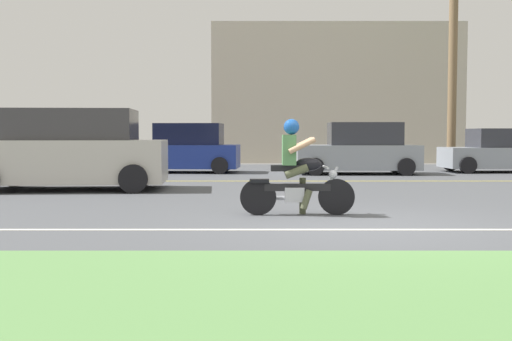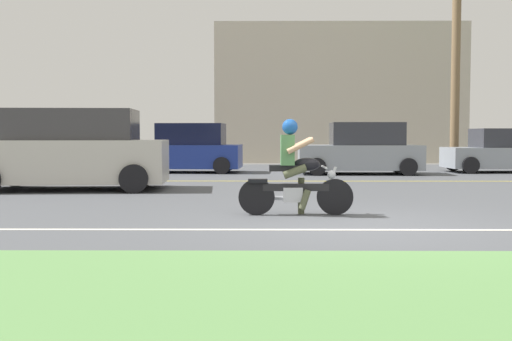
% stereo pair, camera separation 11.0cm
% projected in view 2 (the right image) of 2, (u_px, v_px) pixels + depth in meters
% --- Properties ---
extents(ground, '(56.00, 30.00, 0.04)m').
position_uv_depth(ground, '(330.00, 203.00, 11.70)').
color(ground, '#4C4F54').
extents(grass_median, '(56.00, 3.80, 0.06)m').
position_uv_depth(grass_median, '(436.00, 303.00, 4.61)').
color(grass_median, '#5B8C4C').
rests_on(grass_median, ground).
extents(lane_line_near, '(50.40, 0.12, 0.01)m').
position_uv_depth(lane_line_near, '(358.00, 230.00, 8.32)').
color(lane_line_near, silver).
rests_on(lane_line_near, ground).
extents(lane_line_far, '(50.40, 0.12, 0.01)m').
position_uv_depth(lane_line_far, '(309.00, 181.00, 17.05)').
color(lane_line_far, yellow).
rests_on(lane_line_far, ground).
extents(motorcyclist, '(1.84, 0.60, 1.54)m').
position_uv_depth(motorcyclist, '(295.00, 175.00, 9.84)').
color(motorcyclist, black).
rests_on(motorcyclist, ground).
extents(suv_nearby, '(4.68, 2.40, 1.88)m').
position_uv_depth(suv_nearby, '(69.00, 151.00, 14.38)').
color(suv_nearby, beige).
rests_on(suv_nearby, ground).
extents(parked_car_0, '(3.96, 2.00, 1.44)m').
position_uv_depth(parked_car_0, '(45.00, 152.00, 22.17)').
color(parked_car_0, '#AD1E1E').
rests_on(parked_car_0, ground).
extents(parked_car_1, '(3.90, 2.13, 1.67)m').
position_uv_depth(parked_car_1, '(187.00, 150.00, 21.01)').
color(parked_car_1, navy).
rests_on(parked_car_1, ground).
extents(parked_car_2, '(4.00, 2.09, 1.68)m').
position_uv_depth(parked_car_2, '(361.00, 150.00, 20.16)').
color(parked_car_2, '#8C939E').
rests_on(parked_car_2, ground).
extents(parked_car_3, '(3.65, 1.97, 1.50)m').
position_uv_depth(parked_car_3, '(501.00, 152.00, 21.11)').
color(parked_car_3, '#8C939E').
rests_on(parked_car_3, ground).
extents(motorcyclist_distant, '(1.11, 1.27, 1.35)m').
position_uv_depth(motorcyclist_distant, '(30.00, 160.00, 17.18)').
color(motorcyclist_distant, black).
rests_on(motorcyclist_distant, ground).
extents(building_far, '(11.43, 4.00, 6.34)m').
position_uv_depth(building_far, '(336.00, 95.00, 29.46)').
color(building_far, beige).
rests_on(building_far, ground).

